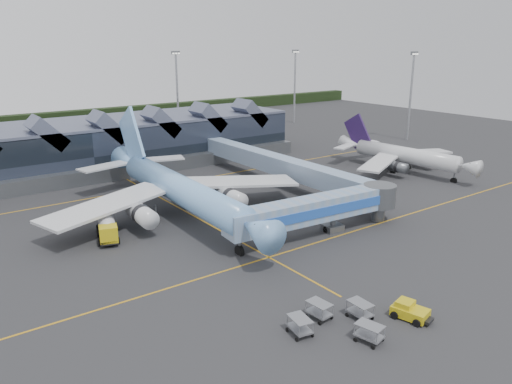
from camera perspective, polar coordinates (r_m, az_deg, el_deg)
ground at (r=66.10m, az=-2.75°, el=-5.17°), size 260.00×260.00×0.00m
taxi_stripes at (r=74.14m, az=-7.02°, el=-2.80°), size 120.00×60.00×0.01m
tree_line_far at (r=166.35m, az=-24.34°, el=7.45°), size 260.00×4.00×4.00m
terminal at (r=104.61m, az=-19.71°, el=4.87°), size 90.00×22.25×12.52m
light_masts at (r=127.09m, az=-10.72°, el=10.97°), size 132.40×42.56×22.45m
main_airliner at (r=73.49m, az=-9.09°, el=0.51°), size 40.18×46.16×14.84m
regional_jet at (r=103.07m, az=16.27°, el=4.15°), size 28.19×30.82×10.57m
jet_bridge at (r=66.93m, az=8.05°, el=-1.77°), size 26.90×6.05×5.41m
fuel_truck at (r=68.48m, az=-16.69°, el=-3.60°), size 4.46×8.87×2.98m
pushback_tug at (r=49.68m, az=17.16°, el=-12.87°), size 2.96×3.94×1.60m
baggage_carts at (r=46.64m, az=9.23°, el=-14.09°), size 8.09×7.79×1.62m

